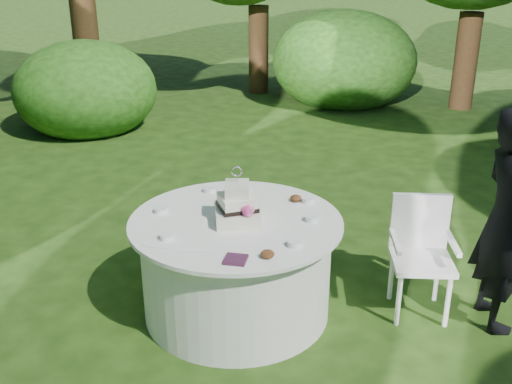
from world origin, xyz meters
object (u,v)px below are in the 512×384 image
(table, at_px, (236,266))
(cake, at_px, (238,207))
(napkins, at_px, (236,260))
(guest, at_px, (507,220))
(chair, at_px, (421,247))

(table, xyz_separation_m, cake, (0.02, -0.03, 0.50))
(napkins, xyz_separation_m, table, (-0.14, 0.60, -0.39))
(guest, height_order, chair, guest)
(table, relative_size, chair, 1.74)
(guest, distance_m, table, 1.96)
(guest, relative_size, chair, 1.83)
(cake, bearing_deg, guest, 8.56)
(cake, xyz_separation_m, chair, (1.32, 0.36, -0.36))
(napkins, distance_m, chair, 1.54)
(guest, distance_m, chair, 0.63)
(napkins, height_order, cake, cake)
(table, height_order, chair, chair)
(table, distance_m, cake, 0.50)
(napkins, relative_size, table, 0.09)
(table, xyz_separation_m, chair, (1.35, 0.33, 0.13))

